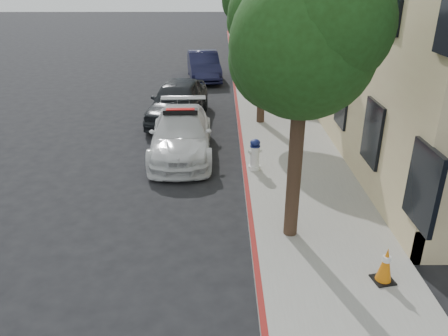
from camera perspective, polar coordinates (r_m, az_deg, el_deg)
ground at (r=11.76m, az=-7.02°, el=-3.80°), size 120.00×120.00×0.00m
sidewalk at (r=21.14m, az=5.75°, el=9.25°), size 3.20×50.00×0.15m
curb_strip at (r=21.04m, az=1.52°, el=9.28°), size 0.12×50.00×0.15m
tree_near at (r=8.54m, az=10.58°, el=15.64°), size 2.92×2.82×5.62m
tree_mid at (r=16.43m, az=5.37°, el=19.47°), size 2.77×2.64×5.43m
police_car at (r=14.27m, az=-5.60°, el=4.47°), size 2.14×4.86×1.54m
parked_car_mid at (r=17.75m, az=-6.00°, el=8.79°), size 2.49×4.94×1.61m
parked_car_far at (r=24.87m, az=-2.69°, el=13.20°), size 2.15×4.73×1.51m
fire_hydrant at (r=12.81m, az=4.05°, el=1.74°), size 0.40×0.36×0.94m
traffic_cone at (r=8.85m, az=20.35°, el=-11.78°), size 0.45×0.45×0.73m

